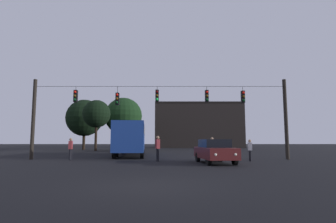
% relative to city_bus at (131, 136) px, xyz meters
% --- Properties ---
extents(ground_plane, '(168.00, 168.00, 0.00)m').
position_rel_city_bus_xyz_m(ground_plane, '(2.90, 7.32, -1.87)').
color(ground_plane, black).
rests_on(ground_plane, ground).
extents(overhead_signal_span, '(20.02, 0.44, 6.27)m').
position_rel_city_bus_xyz_m(overhead_signal_span, '(2.91, -5.11, 1.89)').
color(overhead_signal_span, black).
rests_on(overhead_signal_span, ground).
extents(city_bus, '(3.39, 11.17, 3.00)m').
position_rel_city_bus_xyz_m(city_bus, '(0.00, 0.00, 0.00)').
color(city_bus, navy).
rests_on(city_bus, ground).
extents(car_near_right, '(2.27, 4.48, 1.52)m').
position_rel_city_bus_xyz_m(car_near_right, '(6.54, -8.63, -1.07)').
color(car_near_right, '#511919').
rests_on(car_near_right, ground).
extents(car_far_left, '(1.90, 4.37, 1.52)m').
position_rel_city_bus_xyz_m(car_far_left, '(-1.52, 10.77, -1.07)').
color(car_far_left, navy).
rests_on(car_far_left, ground).
extents(pedestrian_crossing_left, '(0.29, 0.39, 1.63)m').
position_rel_city_bus_xyz_m(pedestrian_crossing_left, '(-3.71, -5.85, -0.95)').
color(pedestrian_crossing_left, black).
rests_on(pedestrian_crossing_left, ground).
extents(pedestrian_crossing_center, '(0.30, 0.40, 1.69)m').
position_rel_city_bus_xyz_m(pedestrian_crossing_center, '(6.90, -5.49, -0.91)').
color(pedestrian_crossing_center, black).
rests_on(pedestrian_crossing_center, ground).
extents(pedestrian_crossing_right, '(0.28, 0.39, 1.52)m').
position_rel_city_bus_xyz_m(pedestrian_crossing_right, '(9.34, -6.92, -1.02)').
color(pedestrian_crossing_right, black).
rests_on(pedestrian_crossing_right, ground).
extents(pedestrian_near_bus, '(0.34, 0.42, 1.77)m').
position_rel_city_bus_xyz_m(pedestrian_near_bus, '(2.83, -7.02, -0.86)').
color(pedestrian_near_bus, black).
rests_on(pedestrian_near_bus, ground).
extents(corner_building, '(18.11, 9.27, 9.33)m').
position_rel_city_bus_xyz_m(corner_building, '(9.99, 32.18, 2.80)').
color(corner_building, black).
rests_on(corner_building, ground).
extents(tree_left_silhouette, '(6.37, 6.37, 8.85)m').
position_rel_city_bus_xyz_m(tree_left_silhouette, '(-4.13, 20.14, 3.78)').
color(tree_left_silhouette, black).
rests_on(tree_left_silhouette, ground).
extents(tree_behind_building, '(3.98, 3.98, 7.29)m').
position_rel_city_bus_xyz_m(tree_behind_building, '(-6.76, 12.47, 3.40)').
color(tree_behind_building, black).
rests_on(tree_behind_building, ground).
extents(tree_right_far, '(5.99, 5.99, 8.17)m').
position_rel_city_bus_xyz_m(tree_right_far, '(-10.16, 17.87, 3.30)').
color(tree_right_far, black).
rests_on(tree_right_far, ground).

